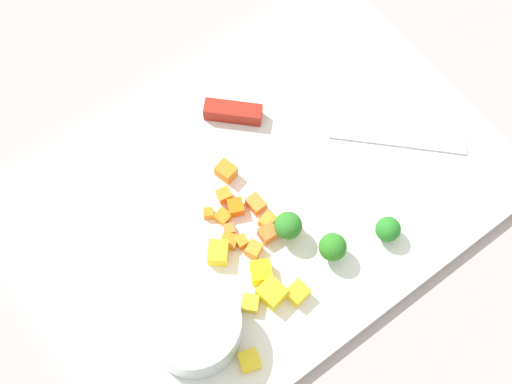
# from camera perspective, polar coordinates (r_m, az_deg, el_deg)

# --- Properties ---
(ground_plane) EXTENTS (4.00, 4.00, 0.00)m
(ground_plane) POSITION_cam_1_polar(r_m,az_deg,el_deg) (0.81, 0.00, -0.63)
(ground_plane) COLOR #A39290
(cutting_board) EXTENTS (0.51, 0.35, 0.01)m
(cutting_board) POSITION_cam_1_polar(r_m,az_deg,el_deg) (0.80, 0.00, -0.46)
(cutting_board) COLOR white
(cutting_board) RESTS_ON ground_plane
(prep_bowl) EXTENTS (0.09, 0.09, 0.05)m
(prep_bowl) POSITION_cam_1_polar(r_m,az_deg,el_deg) (0.73, -4.63, -9.90)
(prep_bowl) COLOR #B0C1BE
(prep_bowl) RESTS_ON cutting_board
(chef_knife) EXTENTS (0.22, 0.22, 0.02)m
(chef_knife) POSITION_cam_1_polar(r_m,az_deg,el_deg) (0.83, 2.43, 5.35)
(chef_knife) COLOR silver
(chef_knife) RESTS_ON cutting_board
(carrot_dice_0) EXTENTS (0.02, 0.02, 0.02)m
(carrot_dice_0) POSITION_cam_1_polar(r_m,az_deg,el_deg) (0.80, -2.23, 1.55)
(carrot_dice_0) COLOR orange
(carrot_dice_0) RESTS_ON cutting_board
(carrot_dice_1) EXTENTS (0.01, 0.01, 0.01)m
(carrot_dice_1) POSITION_cam_1_polar(r_m,az_deg,el_deg) (0.79, -3.53, -1.59)
(carrot_dice_1) COLOR orange
(carrot_dice_1) RESTS_ON cutting_board
(carrot_dice_2) EXTENTS (0.02, 0.02, 0.01)m
(carrot_dice_2) POSITION_cam_1_polar(r_m,az_deg,el_deg) (0.77, -2.00, -3.66)
(carrot_dice_2) COLOR orange
(carrot_dice_2) RESTS_ON cutting_board
(carrot_dice_3) EXTENTS (0.01, 0.01, 0.01)m
(carrot_dice_3) POSITION_cam_1_polar(r_m,az_deg,el_deg) (0.78, -2.00, -2.80)
(carrot_dice_3) COLOR orange
(carrot_dice_3) RESTS_ON cutting_board
(carrot_dice_4) EXTENTS (0.02, 0.02, 0.01)m
(carrot_dice_4) POSITION_cam_1_polar(r_m,az_deg,el_deg) (0.79, -2.37, -0.25)
(carrot_dice_4) COLOR orange
(carrot_dice_4) RESTS_ON cutting_board
(carrot_dice_5) EXTENTS (0.01, 0.02, 0.01)m
(carrot_dice_5) POSITION_cam_1_polar(r_m,az_deg,el_deg) (0.78, 2.79, -2.51)
(carrot_dice_5) COLOR orange
(carrot_dice_5) RESTS_ON cutting_board
(carrot_dice_6) EXTENTS (0.01, 0.01, 0.01)m
(carrot_dice_6) POSITION_cam_1_polar(r_m,az_deg,el_deg) (0.77, -1.06, -3.70)
(carrot_dice_6) COLOR orange
(carrot_dice_6) RESTS_ON cutting_board
(carrot_dice_7) EXTENTS (0.02, 0.02, 0.01)m
(carrot_dice_7) POSITION_cam_1_polar(r_m,az_deg,el_deg) (0.78, -2.33, -2.03)
(carrot_dice_7) COLOR orange
(carrot_dice_7) RESTS_ON cutting_board
(carrot_dice_8) EXTENTS (0.02, 0.02, 0.01)m
(carrot_dice_8) POSITION_cam_1_polar(r_m,az_deg,el_deg) (0.78, -1.34, -1.36)
(carrot_dice_8) COLOR orange
(carrot_dice_8) RESTS_ON cutting_board
(carrot_dice_9) EXTENTS (0.02, 0.02, 0.02)m
(carrot_dice_9) POSITION_cam_1_polar(r_m,az_deg,el_deg) (0.77, 0.89, -3.10)
(carrot_dice_9) COLOR orange
(carrot_dice_9) RESTS_ON cutting_board
(carrot_dice_10) EXTENTS (0.02, 0.02, 0.01)m
(carrot_dice_10) POSITION_cam_1_polar(r_m,az_deg,el_deg) (0.79, -0.01, -0.90)
(carrot_dice_10) COLOR orange
(carrot_dice_10) RESTS_ON cutting_board
(carrot_dice_11) EXTENTS (0.02, 0.02, 0.01)m
(carrot_dice_11) POSITION_cam_1_polar(r_m,az_deg,el_deg) (0.77, -0.15, -4.29)
(carrot_dice_11) COLOR orange
(carrot_dice_11) RESTS_ON cutting_board
(carrot_dice_12) EXTENTS (0.02, 0.02, 0.01)m
(carrot_dice_12) POSITION_cam_1_polar(r_m,az_deg,el_deg) (0.78, 0.86, -2.20)
(carrot_dice_12) COLOR orange
(carrot_dice_12) RESTS_ON cutting_board
(pepper_dice_0) EXTENTS (0.03, 0.03, 0.02)m
(pepper_dice_0) POSITION_cam_1_polar(r_m,az_deg,el_deg) (0.76, 0.38, -5.97)
(pepper_dice_0) COLOR yellow
(pepper_dice_0) RESTS_ON cutting_board
(pepper_dice_1) EXTENTS (0.03, 0.03, 0.02)m
(pepper_dice_1) POSITION_cam_1_polar(r_m,az_deg,el_deg) (0.75, 1.18, -7.51)
(pepper_dice_1) COLOR yellow
(pepper_dice_1) RESTS_ON cutting_board
(pepper_dice_2) EXTENTS (0.02, 0.02, 0.02)m
(pepper_dice_2) POSITION_cam_1_polar(r_m,az_deg,el_deg) (0.76, 3.10, -7.48)
(pepper_dice_2) COLOR yellow
(pepper_dice_2) RESTS_ON cutting_board
(pepper_dice_3) EXTENTS (0.02, 0.02, 0.01)m
(pepper_dice_3) POSITION_cam_1_polar(r_m,az_deg,el_deg) (0.75, -0.43, -8.28)
(pepper_dice_3) COLOR yellow
(pepper_dice_3) RESTS_ON cutting_board
(pepper_dice_4) EXTENTS (0.03, 0.03, 0.02)m
(pepper_dice_4) POSITION_cam_1_polar(r_m,az_deg,el_deg) (0.77, -2.84, -4.52)
(pepper_dice_4) COLOR yellow
(pepper_dice_4) RESTS_ON cutting_board
(pepper_dice_5) EXTENTS (0.02, 0.02, 0.01)m
(pepper_dice_5) POSITION_cam_1_polar(r_m,az_deg,el_deg) (0.74, -0.49, -12.42)
(pepper_dice_5) COLOR yellow
(pepper_dice_5) RESTS_ON cutting_board
(broccoli_floret_0) EXTENTS (0.03, 0.03, 0.04)m
(broccoli_floret_0) POSITION_cam_1_polar(r_m,az_deg,el_deg) (0.76, 2.33, -2.58)
(broccoli_floret_0) COLOR #98BF5D
(broccoli_floret_0) RESTS_ON cutting_board
(broccoli_floret_1) EXTENTS (0.03, 0.03, 0.04)m
(broccoli_floret_1) POSITION_cam_1_polar(r_m,az_deg,el_deg) (0.76, 5.71, -4.11)
(broccoli_floret_1) COLOR #8CB26B
(broccoli_floret_1) RESTS_ON cutting_board
(broccoli_floret_2) EXTENTS (0.03, 0.03, 0.03)m
(broccoli_floret_2) POSITION_cam_1_polar(r_m,az_deg,el_deg) (0.78, 9.77, -2.75)
(broccoli_floret_2) COLOR #8DBB5A
(broccoli_floret_2) RESTS_ON cutting_board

